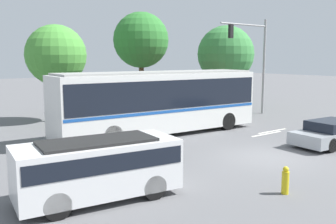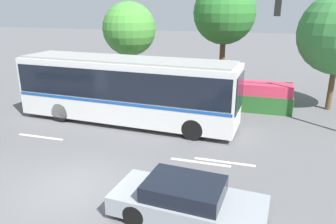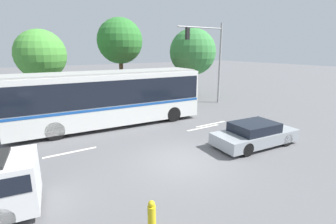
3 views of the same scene
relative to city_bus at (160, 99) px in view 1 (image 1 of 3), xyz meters
name	(u,v)px [view 1 (image 1 of 3)]	position (x,y,z in m)	size (l,w,h in m)	color
ground_plane	(268,157)	(0.82, -6.59, -1.93)	(140.00, 140.00, 0.00)	#5B5B5E
city_bus	(160,99)	(0.00, 0.00, 0.00)	(11.67, 3.18, 3.39)	silver
sedan_foreground	(333,133)	(4.96, -7.07, -1.35)	(4.50, 2.10, 1.20)	gray
suv_left_lane	(98,165)	(-6.95, -6.61, -0.89)	(4.85, 2.42, 1.78)	silver
traffic_light_pole	(255,54)	(9.59, 1.65, 2.48)	(4.60, 0.24, 6.86)	gray
flowering_hedge	(185,105)	(5.15, 4.10, -1.12)	(6.63, 1.41, 1.64)	#286028
street_tree_left	(56,55)	(-2.87, 7.28, 2.35)	(3.84, 3.84, 6.21)	brown
street_tree_centre	(141,40)	(3.85, 7.72, 3.48)	(4.15, 4.15, 7.50)	brown
street_tree_right	(226,54)	(10.57, 5.50, 2.49)	(4.58, 4.58, 6.71)	brown
fire_hydrant	(285,181)	(-2.24, -9.63, -1.51)	(0.22, 0.22, 0.86)	gold
lane_stripe_near	(267,134)	(4.65, -3.50, -1.92)	(2.40, 0.16, 0.01)	silver
lane_stripe_mid	(272,131)	(5.56, -3.18, -1.92)	(2.40, 0.16, 0.01)	silver
lane_stripe_far	(144,154)	(-3.08, -3.13, -1.92)	(2.40, 0.16, 0.01)	silver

